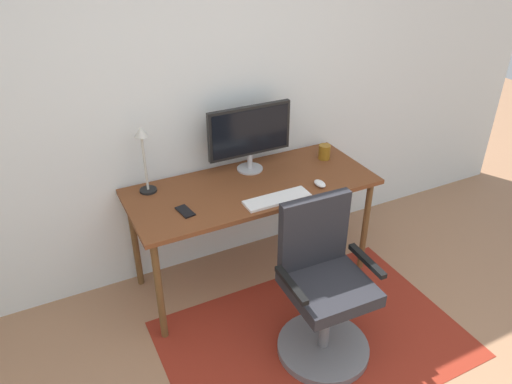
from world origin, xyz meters
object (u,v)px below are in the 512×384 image
Objects in this scene: cell_phone at (185,211)px; office_chair at (323,296)px; keyboard at (277,199)px; computer_mouse at (320,184)px; monitor at (250,133)px; desk_lamp at (143,152)px; desk at (253,194)px; coffee_cup at (324,152)px.

office_chair reaches higher than cell_phone.
computer_mouse is at bearing 5.55° from keyboard.
desk_lamp is (-0.72, 0.02, 0.00)m from monitor.
computer_mouse reaches higher than keyboard.
keyboard is 0.97× the size of desk_lamp.
desk is at bearing 3.91° from cell_phone.
desk is 0.26m from keyboard.
monitor reaches higher than cell_phone.
office_chair is (-0.02, -0.98, -0.64)m from monitor.
office_chair is (-0.32, -0.57, -0.38)m from computer_mouse.
desk is 0.76m from desk_lamp.
cell_phone is (-1.15, -0.23, -0.05)m from coffee_cup.
desk_lamp is at bearing 101.17° from cell_phone.
monitor is 5.72× the size of computer_mouse.
cell_phone is 0.14× the size of office_chair.
cell_phone is at bearing -151.60° from monitor.
desk is 0.66m from coffee_cup.
keyboard is at bearing -93.93° from monitor.
keyboard is (-0.03, -0.45, -0.27)m from monitor.
office_chair is at bearing -85.28° from desk.
desk_lamp reaches higher than cell_phone.
desk is at bearing -19.42° from desk_lamp.
coffee_cup is at bearing 31.42° from keyboard.
cell_phone is at bearing -168.61° from coffee_cup.
keyboard is 3.07× the size of cell_phone.
coffee_cup is at bearing 2.20° from cell_phone.
desk is at bearing -170.00° from coffee_cup.
desk is 0.84m from office_chair.
coffee_cup is 0.24× the size of desk_lamp.
monitor is 0.52m from keyboard.
desk_lamp is (-0.13, 0.34, 0.27)m from cell_phone.
office_chair is (0.02, -0.54, -0.37)m from keyboard.
keyboard is 0.57m from cell_phone.
cell_phone is 0.32× the size of desk_lamp.
cell_phone is 0.46m from desk_lamp.
coffee_cup is (0.59, 0.36, 0.04)m from keyboard.
keyboard is 0.44× the size of office_chair.
coffee_cup is 0.76× the size of cell_phone.
monitor is 5.60× the size of coffee_cup.
cell_phone reaches higher than desk.
keyboard is at bearing -174.45° from computer_mouse.
monitor is 0.72m from cell_phone.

